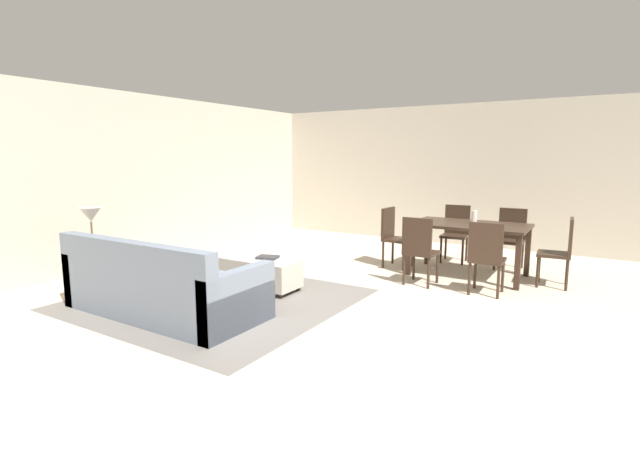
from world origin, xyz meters
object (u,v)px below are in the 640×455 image
at_px(dining_chair_far_right, 511,235).
at_px(dining_chair_head_east, 561,248).
at_px(vase_centerpiece, 474,217).
at_px(book_on_ottoman, 268,257).
at_px(side_table, 94,257).
at_px(couch, 161,288).
at_px(ottoman_table, 259,272).
at_px(table_lamp, 91,217).
at_px(dining_chair_near_left, 419,247).
at_px(dining_chair_near_right, 486,254).
at_px(dining_chair_head_west, 393,234).
at_px(dining_table, 469,230).
at_px(dining_chair_far_left, 456,230).

distance_m(dining_chair_far_right, dining_chair_head_east, 1.08).
distance_m(vase_centerpiece, book_on_ottoman, 2.97).
bearing_deg(side_table, couch, -5.40).
distance_m(ottoman_table, table_lamp, 2.21).
height_order(dining_chair_near_left, dining_chair_near_right, same).
bearing_deg(dining_chair_near_left, dining_chair_head_west, 130.68).
xyz_separation_m(dining_table, dining_chair_near_left, (-0.42, -0.87, -0.15)).
bearing_deg(dining_chair_far_right, dining_table, -118.07).
bearing_deg(dining_chair_head_west, dining_chair_far_right, 28.05).
bearing_deg(couch, dining_chair_head_west, 69.69).
xyz_separation_m(couch, dining_chair_head_west, (1.26, 3.41, 0.23)).
relative_size(ottoman_table, table_lamp, 2.08).
relative_size(dining_chair_near_left, dining_chair_head_east, 1.00).
bearing_deg(dining_table, dining_chair_head_east, 1.88).
bearing_deg(table_lamp, dining_chair_near_left, 35.32).
distance_m(dining_chair_far_left, dining_chair_far_right, 0.86).
bearing_deg(dining_chair_far_right, table_lamp, -136.13).
distance_m(table_lamp, dining_chair_near_left, 4.23).
distance_m(dining_table, dining_chair_far_right, 0.93).
xyz_separation_m(couch, dining_chair_far_left, (1.98, 4.29, 0.23)).
relative_size(dining_chair_near_left, dining_chair_near_right, 1.00).
relative_size(dining_chair_near_right, dining_chair_far_right, 1.00).
distance_m(dining_chair_far_right, book_on_ottoman, 3.78).
bearing_deg(side_table, table_lamp, -159.44).
xyz_separation_m(table_lamp, dining_chair_far_right, (4.28, 4.11, -0.44)).
bearing_deg(side_table, dining_chair_head_east, 33.59).
relative_size(dining_chair_far_left, vase_centerpiece, 4.90).
relative_size(ottoman_table, vase_centerpiece, 5.82).
height_order(dining_chair_near_right, dining_chair_head_east, same).
xyz_separation_m(table_lamp, dining_chair_near_right, (4.28, 2.44, -0.44)).
bearing_deg(dining_chair_head_west, dining_chair_head_east, 1.68).
relative_size(dining_chair_head_west, vase_centerpiece, 4.90).
bearing_deg(book_on_ottoman, dining_chair_head_east, 33.12).
relative_size(couch, table_lamp, 4.34).
bearing_deg(dining_chair_head_east, dining_chair_near_left, -150.36).
relative_size(ottoman_table, dining_chair_near_left, 1.19).
height_order(dining_table, dining_chair_far_left, dining_chair_far_left).
relative_size(dining_table, book_on_ottoman, 6.13).
xyz_separation_m(vase_centerpiece, book_on_ottoman, (-2.09, -2.07, -0.44)).
bearing_deg(table_lamp, vase_centerpiece, 40.35).
bearing_deg(vase_centerpiece, book_on_ottoman, -135.18).
xyz_separation_m(dining_chair_near_left, book_on_ottoman, (-1.61, -1.18, -0.10)).
distance_m(dining_chair_near_right, dining_chair_head_east, 1.17).
bearing_deg(book_on_ottoman, dining_chair_far_left, 61.12).
bearing_deg(dining_chair_far_right, book_on_ottoman, -130.61).
height_order(dining_table, dining_chair_head_west, dining_chair_head_west).
bearing_deg(book_on_ottoman, side_table, -145.61).
bearing_deg(vase_centerpiece, table_lamp, -139.65).
distance_m(side_table, dining_table, 5.08).
relative_size(dining_chair_far_right, book_on_ottoman, 3.54).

